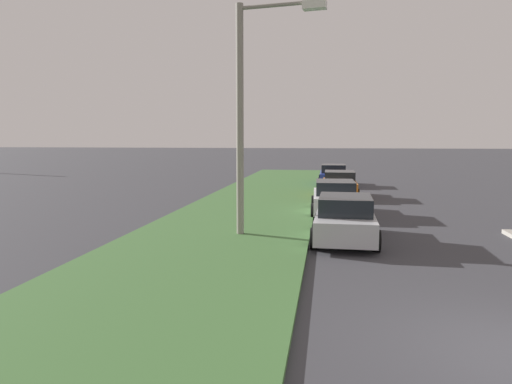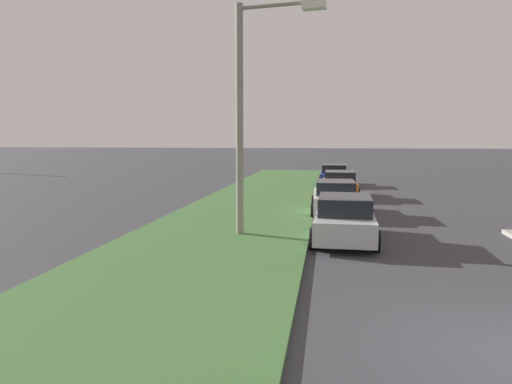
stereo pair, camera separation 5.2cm
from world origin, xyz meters
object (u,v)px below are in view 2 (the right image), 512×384
parked_car_white (335,198)px  streetlight (250,103)px  parked_car_blue (334,175)px  parked_car_silver (345,219)px  parked_car_orange (340,185)px

parked_car_white → streetlight: bearing=150.6°
parked_car_blue → streetlight: (-18.08, 2.88, 3.67)m
parked_car_silver → parked_car_white: size_ratio=1.00×
parked_car_white → parked_car_blue: bearing=-1.7°
parked_car_blue → streetlight: streetlight is taller
parked_car_orange → streetlight: (-11.36, 3.15, 3.67)m
parked_car_blue → streetlight: size_ratio=0.57×
parked_car_white → parked_car_blue: 12.77m
parked_car_white → parked_car_orange: 6.06m
parked_car_orange → streetlight: 12.34m
parked_car_white → streetlight: (-5.31, 2.82, 3.67)m
parked_car_silver → streetlight: size_ratio=0.58×
parked_car_white → parked_car_orange: (6.05, -0.33, 0.00)m
parked_car_white → streetlight: 7.04m
parked_car_silver → parked_car_blue: 18.14m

